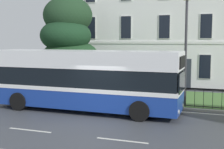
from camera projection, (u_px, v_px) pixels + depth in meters
name	position (u px, v px, depth m)	size (l,w,h in m)	color
ground_plane	(100.00, 118.00, 14.78)	(60.00, 56.00, 0.18)	#404349
georgian_townhouse	(190.00, 15.00, 26.88)	(18.79, 8.48, 11.46)	white
iron_verge_railing	(169.00, 97.00, 16.92)	(16.50, 0.04, 0.97)	black
evergreen_tree	(70.00, 54.00, 22.59)	(5.24, 5.24, 7.34)	#423328
single_decker_bus	(85.00, 79.00, 16.16)	(10.11, 2.67, 3.18)	navy
street_lamp_post	(186.00, 41.00, 16.74)	(0.36, 0.24, 6.08)	#333338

